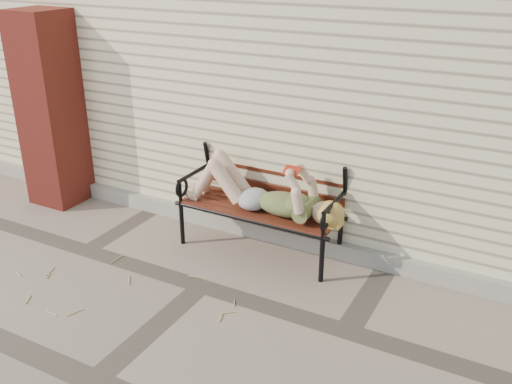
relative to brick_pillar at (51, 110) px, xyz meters
The scene contains 7 objects.
ground 2.62m from the brick_pillar, 18.06° to the right, with size 80.00×80.00×0.00m, color gray.
house_wall 3.26m from the brick_pillar, 44.37° to the left, with size 8.00×4.00×3.00m, color beige.
foundation_strip 2.49m from the brick_pillar, ahead, with size 8.00×0.10×0.15m, color #A4A194.
brick_pillar is the anchor object (origin of this frame).
garden_bench 2.47m from the brick_pillar, ahead, with size 1.57×0.63×1.02m.
reading_woman 2.48m from the brick_pillar, ahead, with size 1.48×0.34×0.47m.
straw_scatter 2.20m from the brick_pillar, 41.61° to the right, with size 2.93×1.54×0.01m.
Camera 1 is at (2.26, -3.28, 2.56)m, focal length 40.00 mm.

